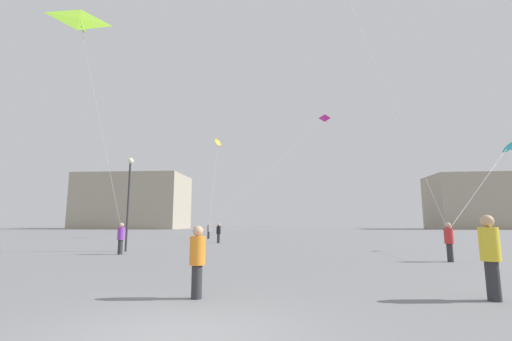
# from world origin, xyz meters

# --- Properties ---
(ground_plane) EXTENTS (300.00, 300.00, 0.00)m
(ground_plane) POSITION_xyz_m (0.00, 0.00, 0.00)
(ground_plane) COLOR slate
(person_in_black) EXTENTS (0.35, 0.35, 1.60)m
(person_in_black) POSITION_xyz_m (-3.26, 23.32, 0.88)
(person_in_black) COLOR #2D2D33
(person_in_black) RESTS_ON ground_plane
(person_in_red) EXTENTS (0.36, 0.36, 1.67)m
(person_in_red) POSITION_xyz_m (8.92, 10.38, 0.92)
(person_in_red) COLOR #2D2D33
(person_in_red) RESTS_ON ground_plane
(person_in_grey) EXTENTS (0.34, 0.34, 1.57)m
(person_in_grey) POSITION_xyz_m (-5.53, 30.63, 0.86)
(person_in_grey) COLOR #2D2D33
(person_in_grey) RESTS_ON ground_plane
(person_in_purple) EXTENTS (0.36, 0.36, 1.65)m
(person_in_purple) POSITION_xyz_m (-6.75, 12.94, 0.91)
(person_in_purple) COLOR #2D2D33
(person_in_purple) RESTS_ON ground_plane
(person_in_yellow) EXTENTS (0.40, 0.40, 1.84)m
(person_in_yellow) POSITION_xyz_m (6.17, 2.83, 1.01)
(person_in_yellow) COLOR #2D2D33
(person_in_yellow) RESTS_ON ground_plane
(person_in_orange) EXTENTS (0.35, 0.35, 1.59)m
(person_in_orange) POSITION_xyz_m (-0.28, 2.67, 0.87)
(person_in_orange) COLOR #2D2D33
(person_in_orange) RESTS_ON ground_plane
(kite_lime_delta) EXTENTS (1.81, 6.86, 8.71)m
(kite_lime_delta) POSITION_xyz_m (-6.10, 6.81, 9.41)
(kite_lime_delta) COLOR #8CD12D
(kite_amber_diamond) EXTENTS (1.00, 2.92, 9.95)m
(kite_amber_diamond) POSITION_xyz_m (-5.06, 32.94, 10.69)
(kite_amber_diamond) COLOR yellow
(kite_cyan_diamond) EXTENTS (7.61, 6.77, 5.40)m
(kite_cyan_diamond) POSITION_xyz_m (15.83, 16.45, 6.26)
(kite_cyan_diamond) COLOR #1EB2C6
(kite_magenta_delta) EXTENTS (13.90, 7.44, 13.89)m
(kite_magenta_delta) POSITION_xyz_m (7.21, 37.48, 14.24)
(kite_magenta_delta) COLOR #D12899
(building_left_hall) EXTENTS (27.64, 16.94, 14.34)m
(building_left_hall) POSITION_xyz_m (-37.00, 85.95, 7.17)
(building_left_hall) COLOR #A39984
(building_left_hall) RESTS_ON ground_plane
(building_centre_hall) EXTENTS (23.43, 15.25, 13.76)m
(building_centre_hall) POSITION_xyz_m (53.00, 85.91, 6.88)
(building_centre_hall) COLOR #A39984
(building_centre_hall) RESTS_ON ground_plane
(lamppost_east) EXTENTS (0.36, 0.36, 5.53)m
(lamppost_east) POSITION_xyz_m (-7.27, 14.78, 3.65)
(lamppost_east) COLOR #2D2D30
(lamppost_east) RESTS_ON ground_plane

